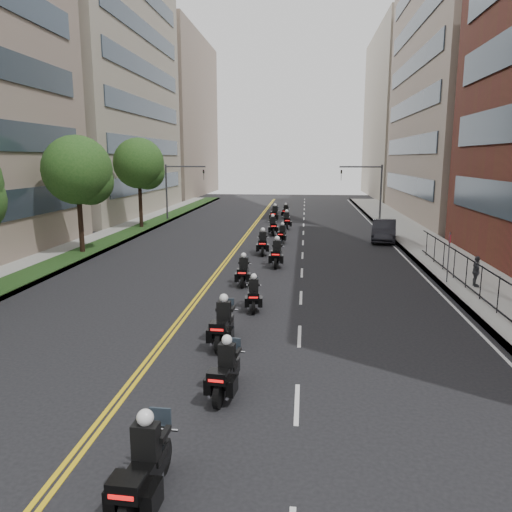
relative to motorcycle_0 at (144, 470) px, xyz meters
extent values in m
cube|color=gray|center=(11.47, 24.11, -0.64)|extent=(4.00, 90.00, 0.15)
cube|color=gray|center=(-12.53, 24.11, -0.64)|extent=(4.00, 90.00, 0.15)
cube|color=#1D3914|center=(-11.73, 24.11, -0.55)|extent=(2.00, 90.00, 0.04)
cube|color=gray|center=(20.97, 47.11, 14.28)|extent=(15.00, 28.00, 30.00)
cube|color=#333F4C|center=(13.42, 47.11, 2.78)|extent=(0.12, 24.08, 1.80)
cube|color=#333F4C|center=(13.42, 47.11, 6.78)|extent=(0.12, 24.08, 1.80)
cube|color=#333F4C|center=(13.42, 47.11, 10.78)|extent=(0.12, 24.08, 1.80)
cube|color=#333F4C|center=(13.42, 47.11, 14.78)|extent=(0.12, 24.08, 1.80)
cube|color=#333F4C|center=(13.42, 47.11, 18.78)|extent=(0.12, 24.08, 1.80)
cube|color=gray|center=(20.97, 77.11, 12.28)|extent=(15.00, 28.00, 26.00)
cube|color=gray|center=(-22.53, 47.11, 16.28)|extent=(16.00, 28.00, 34.00)
cube|color=#333F4C|center=(-14.48, 47.11, 2.78)|extent=(0.12, 24.08, 1.80)
cube|color=#333F4C|center=(-14.48, 47.11, 6.78)|extent=(0.12, 24.08, 1.80)
cube|color=#333F4C|center=(-14.48, 47.11, 10.78)|extent=(0.12, 24.08, 1.80)
cube|color=#333F4C|center=(-14.48, 47.11, 14.78)|extent=(0.12, 24.08, 1.80)
cube|color=#333F4C|center=(-14.48, 47.11, 18.78)|extent=(0.12, 24.08, 1.80)
cube|color=gray|center=(-22.53, 77.11, 12.28)|extent=(16.00, 28.00, 26.00)
cube|color=black|center=(10.47, 11.11, 0.88)|extent=(0.05, 28.00, 0.05)
cube|color=black|center=(10.47, 11.11, -0.42)|extent=(0.05, 28.00, 0.05)
cylinder|color=black|center=(-11.73, 23.11, 1.84)|extent=(0.32, 0.32, 5.11)
sphere|color=#1D4B19|center=(-11.73, 23.11, 4.76)|extent=(4.40, 4.40, 4.40)
sphere|color=#1D4B19|center=(-11.13, 23.51, 4.03)|extent=(3.08, 3.08, 3.08)
cylinder|color=black|center=(-11.73, 35.11, 1.98)|extent=(0.32, 0.32, 5.39)
sphere|color=#1D4B19|center=(-11.73, 35.11, 5.06)|extent=(4.40, 4.40, 4.40)
sphere|color=#1D4B19|center=(-11.13, 35.51, 4.29)|extent=(3.08, 3.08, 3.08)
cylinder|color=#3F3F44|center=(9.97, 41.11, 2.08)|extent=(0.18, 0.18, 5.60)
cylinder|color=#3F3F44|center=(7.97, 41.11, 4.68)|extent=(4.00, 0.14, 0.14)
imported|color=black|center=(6.17, 41.11, 3.88)|extent=(0.16, 0.20, 1.00)
cylinder|color=#3F3F44|center=(-11.03, 41.11, 2.08)|extent=(0.18, 0.18, 5.60)
cylinder|color=#3F3F44|center=(-9.03, 41.11, 4.68)|extent=(4.00, 0.14, 0.14)
imported|color=black|center=(-7.23, 41.11, 3.88)|extent=(0.16, 0.20, 1.00)
cylinder|color=black|center=(0.05, 0.95, -0.35)|extent=(0.19, 0.74, 0.73)
cube|color=black|center=(0.00, 0.09, -0.05)|extent=(0.53, 1.48, 0.43)
cube|color=silver|center=(0.01, 0.14, -0.30)|extent=(0.44, 0.61, 0.32)
cube|color=black|center=(-0.04, -0.77, 0.21)|extent=(0.58, 0.48, 0.35)
cube|color=red|center=(-0.05, -1.00, 0.19)|extent=(0.43, 0.05, 0.08)
cube|color=black|center=(0.01, 0.14, 0.49)|extent=(0.49, 0.33, 0.67)
sphere|color=silver|center=(0.01, 0.15, 0.94)|extent=(0.31, 0.31, 0.31)
cylinder|color=black|center=(0.70, 3.71, -0.39)|extent=(0.21, 0.68, 0.67)
cylinder|color=black|center=(0.88, 5.26, -0.39)|extent=(0.21, 0.68, 0.67)
cube|color=black|center=(0.79, 4.49, -0.11)|extent=(0.56, 1.36, 0.39)
cube|color=silver|center=(0.80, 4.54, -0.34)|extent=(0.43, 0.58, 0.29)
cube|color=black|center=(0.70, 3.71, 0.12)|extent=(0.55, 0.47, 0.31)
cube|color=red|center=(0.67, 3.51, 0.10)|extent=(0.39, 0.08, 0.07)
cube|color=black|center=(0.80, 4.54, 0.38)|extent=(0.46, 0.32, 0.61)
sphere|color=silver|center=(0.80, 4.55, 0.79)|extent=(0.28, 0.28, 0.28)
cylinder|color=black|center=(0.09, 7.26, -0.36)|extent=(0.18, 0.71, 0.71)
cylinder|color=black|center=(0.16, 8.93, -0.36)|extent=(0.18, 0.71, 0.71)
cube|color=black|center=(0.12, 8.09, -0.07)|extent=(0.50, 1.42, 0.42)
cube|color=silver|center=(0.13, 8.14, -0.31)|extent=(0.42, 0.59, 0.31)
cube|color=black|center=(0.09, 7.26, 0.18)|extent=(0.56, 0.46, 0.33)
cube|color=red|center=(0.08, 7.04, 0.16)|extent=(0.42, 0.05, 0.07)
cube|color=black|center=(0.13, 8.14, 0.45)|extent=(0.47, 0.31, 0.65)
sphere|color=silver|center=(0.13, 8.16, 0.89)|extent=(0.30, 0.30, 0.30)
cylinder|color=black|center=(0.79, 11.47, -0.41)|extent=(0.18, 0.62, 0.61)
cylinder|color=black|center=(0.65, 12.91, -0.41)|extent=(0.18, 0.62, 0.61)
cube|color=black|center=(0.72, 12.19, -0.16)|extent=(0.49, 1.24, 0.36)
cube|color=silver|center=(0.72, 12.24, -0.37)|extent=(0.39, 0.52, 0.27)
cube|color=black|center=(0.79, 11.47, 0.06)|extent=(0.50, 0.42, 0.29)
cube|color=red|center=(0.80, 11.28, 0.04)|extent=(0.36, 0.06, 0.06)
cube|color=black|center=(0.72, 12.24, 0.29)|extent=(0.42, 0.29, 0.56)
sphere|color=silver|center=(0.72, 12.24, 0.67)|extent=(0.26, 0.26, 0.26)
cylinder|color=black|center=(-0.18, 15.51, -0.39)|extent=(0.16, 0.65, 0.65)
cylinder|color=black|center=(-0.24, 17.04, -0.39)|extent=(0.16, 0.65, 0.65)
cube|color=black|center=(-0.21, 16.28, -0.13)|extent=(0.45, 1.30, 0.38)
cube|color=silver|center=(-0.21, 16.33, -0.35)|extent=(0.38, 0.54, 0.29)
cube|color=black|center=(-0.18, 15.51, 0.10)|extent=(0.51, 0.42, 0.31)
cube|color=red|center=(-0.17, 15.31, 0.08)|extent=(0.38, 0.04, 0.07)
cube|color=black|center=(-0.21, 16.33, 0.35)|extent=(0.43, 0.28, 0.59)
sphere|color=silver|center=(-0.21, 16.33, 0.75)|extent=(0.28, 0.28, 0.28)
cylinder|color=black|center=(1.19, 19.90, -0.36)|extent=(0.16, 0.72, 0.72)
cylinder|color=black|center=(1.22, 21.60, -0.36)|extent=(0.16, 0.72, 0.72)
cube|color=black|center=(1.20, 20.75, -0.06)|extent=(0.47, 1.44, 0.42)
cube|color=silver|center=(1.20, 20.80, -0.31)|extent=(0.41, 0.59, 0.32)
cube|color=black|center=(1.19, 19.90, 0.19)|extent=(0.56, 0.46, 0.34)
cube|color=red|center=(1.18, 19.68, 0.17)|extent=(0.42, 0.04, 0.07)
cube|color=black|center=(1.20, 20.80, 0.47)|extent=(0.47, 0.31, 0.66)
sphere|color=silver|center=(1.20, 20.81, 0.91)|extent=(0.31, 0.31, 0.31)
cylinder|color=black|center=(0.12, 23.50, -0.36)|extent=(0.19, 0.72, 0.71)
cylinder|color=black|center=(0.01, 25.16, -0.36)|extent=(0.19, 0.72, 0.71)
cube|color=black|center=(0.06, 24.33, -0.07)|extent=(0.53, 1.43, 0.42)
cube|color=silver|center=(0.06, 24.38, -0.31)|extent=(0.43, 0.60, 0.31)
cube|color=black|center=(0.12, 23.50, 0.18)|extent=(0.57, 0.47, 0.33)
cube|color=red|center=(0.13, 23.28, 0.16)|extent=(0.42, 0.06, 0.07)
cube|color=black|center=(0.06, 24.38, 0.45)|extent=(0.48, 0.32, 0.65)
sphere|color=silver|center=(0.06, 24.39, 0.89)|extent=(0.30, 0.30, 0.30)
cylinder|color=black|center=(1.06, 28.22, -0.41)|extent=(0.19, 0.63, 0.62)
cylinder|color=black|center=(1.21, 29.67, -0.41)|extent=(0.19, 0.63, 0.62)
cube|color=black|center=(1.13, 28.94, -0.15)|extent=(0.51, 1.27, 0.37)
cube|color=silver|center=(1.14, 28.99, -0.36)|extent=(0.40, 0.54, 0.27)
cube|color=black|center=(1.06, 28.22, 0.07)|extent=(0.51, 0.43, 0.29)
cube|color=red|center=(1.04, 28.03, 0.05)|extent=(0.37, 0.07, 0.06)
cube|color=black|center=(1.14, 28.99, 0.31)|extent=(0.43, 0.30, 0.57)
sphere|color=silver|center=(1.14, 29.00, 0.69)|extent=(0.27, 0.27, 0.27)
cylinder|color=black|center=(0.27, 31.97, -0.37)|extent=(0.23, 0.71, 0.70)
cylinder|color=black|center=(0.06, 33.60, -0.37)|extent=(0.23, 0.71, 0.70)
cube|color=black|center=(0.16, 32.79, -0.08)|extent=(0.61, 1.43, 0.41)
cube|color=silver|center=(0.16, 32.84, -0.32)|extent=(0.46, 0.61, 0.31)
cube|color=black|center=(0.27, 31.97, 0.17)|extent=(0.59, 0.50, 0.33)
cube|color=red|center=(0.30, 31.76, 0.14)|extent=(0.41, 0.08, 0.07)
cube|color=black|center=(0.16, 32.84, 0.43)|extent=(0.49, 0.34, 0.64)
sphere|color=silver|center=(0.15, 32.85, 0.86)|extent=(0.30, 0.30, 0.30)
cylinder|color=black|center=(1.23, 35.67, -0.37)|extent=(0.21, 0.71, 0.70)
cylinder|color=black|center=(1.07, 37.31, -0.37)|extent=(0.21, 0.71, 0.70)
cube|color=black|center=(1.15, 36.49, -0.08)|extent=(0.57, 1.43, 0.41)
cube|color=silver|center=(1.15, 36.54, -0.32)|extent=(0.45, 0.60, 0.31)
cube|color=black|center=(1.23, 35.67, 0.17)|extent=(0.58, 0.48, 0.33)
cube|color=red|center=(1.26, 35.46, 0.15)|extent=(0.41, 0.07, 0.07)
cube|color=black|center=(1.15, 36.54, 0.43)|extent=(0.48, 0.33, 0.64)
sphere|color=silver|center=(1.14, 36.55, 0.87)|extent=(0.30, 0.30, 0.30)
cylinder|color=black|center=(-0.26, 40.36, -0.35)|extent=(0.21, 0.75, 0.74)
cylinder|color=black|center=(-0.11, 42.09, -0.35)|extent=(0.21, 0.75, 0.74)
cube|color=black|center=(-0.18, 41.23, -0.04)|extent=(0.58, 1.50, 0.43)
cube|color=silver|center=(-0.18, 41.28, -0.29)|extent=(0.46, 0.63, 0.33)
cube|color=black|center=(-0.26, 40.36, 0.22)|extent=(0.60, 0.50, 0.35)
cube|color=red|center=(-0.28, 40.13, 0.19)|extent=(0.44, 0.07, 0.08)
cube|color=black|center=(-0.18, 41.28, 0.50)|extent=(0.50, 0.34, 0.67)
sphere|color=silver|center=(-0.18, 41.29, 0.95)|extent=(0.31, 0.31, 0.31)
cylinder|color=black|center=(0.68, 44.07, -0.40)|extent=(0.19, 0.65, 0.64)
cylinder|color=black|center=(0.81, 45.58, -0.40)|extent=(0.19, 0.65, 0.64)
cube|color=black|center=(0.74, 44.82, -0.13)|extent=(0.51, 1.31, 0.38)
cube|color=silver|center=(0.75, 44.87, -0.35)|extent=(0.40, 0.55, 0.28)
cube|color=black|center=(0.68, 44.07, 0.10)|extent=(0.53, 0.44, 0.30)
cube|color=red|center=(0.66, 43.87, 0.08)|extent=(0.38, 0.06, 0.07)
cube|color=black|center=(0.75, 44.87, 0.34)|extent=(0.44, 0.30, 0.59)
sphere|color=silver|center=(0.75, 44.88, 0.74)|extent=(0.27, 0.27, 0.27)
imported|color=black|center=(8.78, 30.46, 0.09)|extent=(2.46, 5.12, 1.62)
imported|color=#3A3B41|center=(11.00, 16.37, 0.18)|extent=(0.41, 0.89, 1.49)
camera|label=1|loc=(2.79, -7.81, 5.51)|focal=35.00mm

